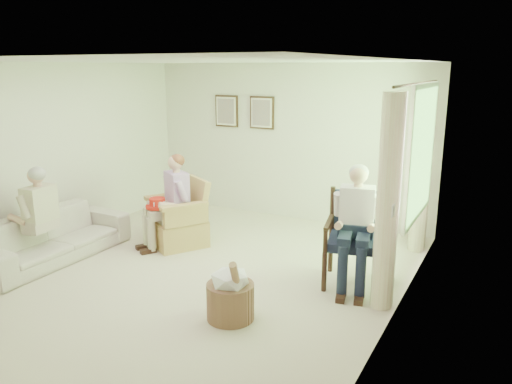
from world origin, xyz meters
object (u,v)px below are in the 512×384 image
at_px(person_wicker, 172,196).
at_px(person_sofa, 35,211).
at_px(red_hat, 157,204).
at_px(hatbox, 230,293).
at_px(sofa, 52,237).
at_px(wood_armchair, 358,235).
at_px(wicker_armchair, 179,224).
at_px(person_dark, 355,218).

height_order(person_wicker, person_sofa, person_wicker).
distance_m(red_hat, hatbox, 2.38).
relative_size(sofa, person_wicker, 1.63).
relative_size(wood_armchair, person_wicker, 0.82).
xyz_separation_m(wicker_armchair, hatbox, (1.83, -1.58, -0.02)).
distance_m(wicker_armchair, red_hat, 0.48).
xyz_separation_m(person_dark, red_hat, (-2.83, -0.07, -0.19)).
xyz_separation_m(sofa, person_wicker, (1.16, 1.16, 0.45)).
bearing_deg(person_wicker, person_sofa, -98.45).
bearing_deg(hatbox, person_wicker, 141.44).
xyz_separation_m(wood_armchair, person_sofa, (-3.85, -1.45, 0.14)).
height_order(person_dark, red_hat, person_dark).
height_order(sofa, red_hat, red_hat).
xyz_separation_m(person_wicker, red_hat, (-0.14, -0.17, -0.10)).
bearing_deg(person_dark, red_hat, 168.59).
height_order(sofa, person_sofa, person_sofa).
relative_size(wood_armchair, person_sofa, 0.84).
bearing_deg(red_hat, person_wicker, 51.24).
xyz_separation_m(wicker_armchair, wood_armchair, (2.69, -0.05, 0.28)).
bearing_deg(wicker_armchair, person_wicker, -58.33).
bearing_deg(sofa, wicker_armchair, -41.99).
distance_m(sofa, person_wicker, 1.70).
bearing_deg(person_sofa, red_hat, 134.54).
height_order(sofa, hatbox, hatbox).
distance_m(wood_armchair, red_hat, 2.84).
height_order(wicker_armchair, person_dark, person_dark).
relative_size(wicker_armchair, hatbox, 1.33).
xyz_separation_m(person_wicker, person_dark, (2.69, -0.10, 0.09)).
relative_size(sofa, person_sofa, 1.68).
xyz_separation_m(wicker_armchair, person_wicker, (-0.00, -0.13, 0.45)).
height_order(person_wicker, hatbox, person_wicker).
relative_size(sofa, hatbox, 2.96).
relative_size(sofa, red_hat, 6.54).
xyz_separation_m(person_dark, hatbox, (-0.86, -1.36, -0.57)).
bearing_deg(person_wicker, hatbox, -6.90).
bearing_deg(hatbox, red_hat, 146.77).
bearing_deg(person_dark, wicker_armchair, 162.30).
xyz_separation_m(person_wicker, hatbox, (1.83, -1.46, -0.48)).
bearing_deg(wicker_armchair, red_hat, -82.88).
relative_size(wicker_armchair, wood_armchair, 0.90).
distance_m(person_sofa, red_hat, 1.58).
bearing_deg(person_dark, wood_armchair, 77.16).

